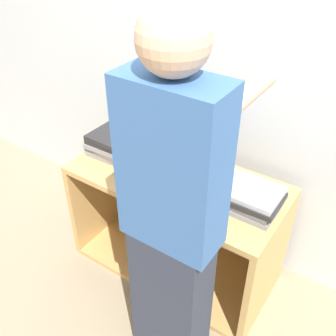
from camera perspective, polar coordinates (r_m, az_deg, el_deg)
ground_plane at (r=2.58m, az=-2.74°, el=-17.79°), size 12.00×12.00×0.00m
wall_back at (r=2.31m, az=7.06°, el=13.24°), size 8.00×0.05×2.40m
cart at (r=2.51m, az=2.07°, el=-7.21°), size 1.25×0.60×0.72m
laptop_open at (r=2.24m, az=2.02°, el=0.27°), size 0.38×0.31×0.24m
laptop_stack_left at (r=2.40m, az=-6.95°, el=3.15°), size 0.40×0.25×0.14m
laptop_stack_right at (r=2.06m, az=10.81°, el=-3.92°), size 0.40×0.25×0.11m
person at (r=1.63m, az=0.72°, el=-8.51°), size 0.40×0.54×1.82m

